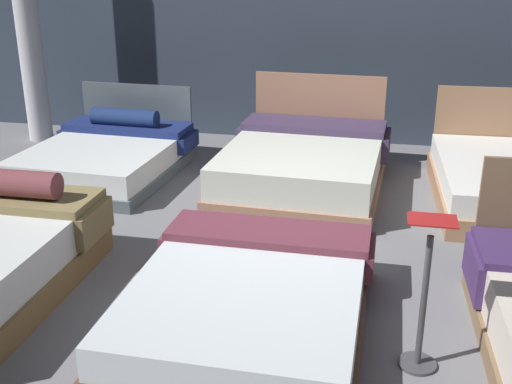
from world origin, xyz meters
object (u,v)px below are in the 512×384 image
bed_3 (107,156)px  price_sign (423,312)px  support_pillar (26,8)px  bed_4 (303,164)px  bed_1 (249,301)px

bed_3 → price_sign: size_ratio=2.05×
support_pillar → bed_4: bearing=-17.4°
bed_1 → bed_4: (-0.00, 2.82, 0.08)m
bed_1 → bed_3: bed_3 is taller
bed_1 → price_sign: (1.12, -0.24, 0.19)m
bed_1 → support_pillar: size_ratio=0.57×
bed_4 → bed_1: bearing=-87.1°
bed_1 → bed_4: 2.82m
bed_1 → bed_3: size_ratio=0.99×
price_sign → bed_1: bearing=168.1°
bed_4 → price_sign: bearing=-67.0°
bed_1 → price_sign: bearing=-11.3°
bed_4 → support_pillar: (-3.82, 1.20, 1.48)m
bed_1 → bed_3: bearing=129.8°
bed_3 → bed_4: bearing=3.6°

